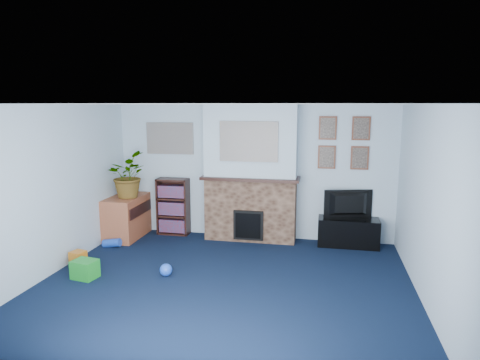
% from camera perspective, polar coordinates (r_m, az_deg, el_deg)
% --- Properties ---
extents(floor, '(5.00, 4.50, 0.01)m').
position_cam_1_polar(floor, '(5.91, -2.17, -13.88)').
color(floor, black).
rests_on(floor, ground).
extents(ceiling, '(5.00, 4.50, 0.01)m').
position_cam_1_polar(ceiling, '(5.40, -2.34, 10.09)').
color(ceiling, white).
rests_on(ceiling, wall_back).
extents(wall_back, '(5.00, 0.04, 2.40)m').
position_cam_1_polar(wall_back, '(7.70, 1.69, 1.10)').
color(wall_back, silver).
rests_on(wall_back, ground).
extents(wall_front, '(5.00, 0.04, 2.40)m').
position_cam_1_polar(wall_front, '(3.47, -11.19, -10.27)').
color(wall_front, silver).
rests_on(wall_front, ground).
extents(wall_left, '(0.04, 4.50, 2.40)m').
position_cam_1_polar(wall_left, '(6.58, -23.94, -1.30)').
color(wall_left, silver).
rests_on(wall_left, ground).
extents(wall_right, '(0.04, 4.50, 2.40)m').
position_cam_1_polar(wall_right, '(5.52, 23.92, -3.34)').
color(wall_right, silver).
rests_on(wall_right, ground).
extents(chimney_breast, '(1.72, 0.50, 2.40)m').
position_cam_1_polar(chimney_breast, '(7.50, 1.43, 0.74)').
color(chimney_breast, brown).
rests_on(chimney_breast, ground).
extents(collage_main, '(1.00, 0.03, 0.68)m').
position_cam_1_polar(collage_main, '(7.22, 1.16, 5.15)').
color(collage_main, gray).
rests_on(collage_main, chimney_breast).
extents(collage_left, '(0.90, 0.03, 0.58)m').
position_cam_1_polar(collage_left, '(8.02, -9.33, 5.50)').
color(collage_left, gray).
rests_on(collage_left, wall_back).
extents(portrait_tl, '(0.30, 0.03, 0.40)m').
position_cam_1_polar(portrait_tl, '(7.49, 11.62, 6.80)').
color(portrait_tl, brown).
rests_on(portrait_tl, wall_back).
extents(portrait_tr, '(0.30, 0.03, 0.40)m').
position_cam_1_polar(portrait_tr, '(7.51, 15.85, 6.64)').
color(portrait_tr, brown).
rests_on(portrait_tr, wall_back).
extents(portrait_bl, '(0.30, 0.03, 0.40)m').
position_cam_1_polar(portrait_bl, '(7.53, 11.49, 3.01)').
color(portrait_bl, brown).
rests_on(portrait_bl, wall_back).
extents(portrait_br, '(0.30, 0.03, 0.40)m').
position_cam_1_polar(portrait_br, '(7.55, 15.67, 2.85)').
color(portrait_br, brown).
rests_on(portrait_br, wall_back).
extents(tv_stand, '(1.02, 0.43, 0.48)m').
position_cam_1_polar(tv_stand, '(7.61, 14.22, -6.86)').
color(tv_stand, black).
rests_on(tv_stand, ground).
extents(television, '(0.83, 0.31, 0.48)m').
position_cam_1_polar(television, '(7.50, 14.38, -3.18)').
color(television, black).
rests_on(television, tv_stand).
extents(bookshelf, '(0.58, 0.28, 1.05)m').
position_cam_1_polar(bookshelf, '(8.08, -8.87, -3.65)').
color(bookshelf, black).
rests_on(bookshelf, ground).
extents(sideboard, '(0.54, 0.97, 0.76)m').
position_cam_1_polar(sideboard, '(8.09, -14.88, -4.96)').
color(sideboard, '#A05233').
rests_on(sideboard, ground).
extents(potted_plant, '(0.92, 0.95, 0.81)m').
position_cam_1_polar(potted_plant, '(7.86, -14.98, 0.64)').
color(potted_plant, '#26661E').
rests_on(potted_plant, sideboard).
extents(mantel_clock, '(0.09, 0.06, 0.13)m').
position_cam_1_polar(mantel_clock, '(7.47, 0.76, 0.98)').
color(mantel_clock, gold).
rests_on(mantel_clock, chimney_breast).
extents(mantel_candle, '(0.05, 0.05, 0.17)m').
position_cam_1_polar(mantel_candle, '(7.40, 3.99, 0.95)').
color(mantel_candle, '#B2BFC6').
rests_on(mantel_candle, chimney_breast).
extents(mantel_teddy, '(0.15, 0.15, 0.15)m').
position_cam_1_polar(mantel_teddy, '(7.56, -2.64, 1.05)').
color(mantel_teddy, gray).
rests_on(mantel_teddy, chimney_breast).
extents(mantel_can, '(0.06, 0.06, 0.13)m').
position_cam_1_polar(mantel_can, '(7.37, 6.36, 0.72)').
color(mantel_can, orange).
rests_on(mantel_can, chimney_breast).
extents(green_crate, '(0.36, 0.31, 0.26)m').
position_cam_1_polar(green_crate, '(6.46, -19.98, -11.02)').
color(green_crate, '#198C26').
rests_on(green_crate, ground).
extents(toy_ball, '(0.18, 0.18, 0.18)m').
position_cam_1_polar(toy_ball, '(6.26, -9.84, -11.72)').
color(toy_ball, blue).
rests_on(toy_ball, ground).
extents(toy_block, '(0.23, 0.23, 0.24)m').
position_cam_1_polar(toy_block, '(6.94, -20.76, -9.86)').
color(toy_block, orange).
rests_on(toy_block, ground).
extents(toy_tube, '(0.32, 0.14, 0.18)m').
position_cam_1_polar(toy_tube, '(7.67, -16.70, -8.05)').
color(toy_tube, blue).
rests_on(toy_tube, ground).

